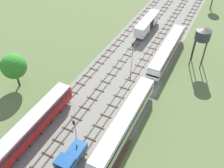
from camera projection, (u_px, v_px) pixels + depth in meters
The scene contains 16 objects.
ground_plane at pixel (148, 40), 69.63m from camera, with size 480.00×480.00×0.00m, color #5B6B3D.
ballast_bed at pixel (148, 40), 69.63m from camera, with size 18.13×176.00×0.01m, color gray.
track_far_left at pixel (127, 33), 72.61m from camera, with size 2.40×126.00×0.29m.
track_left at pixel (142, 37), 71.02m from camera, with size 2.40×126.00×0.29m.
track_centre_left at pixel (157, 40), 69.44m from camera, with size 2.40×126.00×0.29m.
track_centre at pixel (174, 44), 67.85m from camera, with size 2.40×126.00×0.29m.
shunter_loco_centre_left_nearest at pixel (67, 163), 37.95m from camera, with size 2.74×8.46×3.10m.
passenger_coach_far_left_near at pixel (29, 128), 42.42m from camera, with size 2.96×22.00×3.80m.
passenger_coach_centre_mid at pixel (125, 121), 43.68m from camera, with size 2.96×22.00×3.80m.
passenger_coach_centre_midfar at pixel (167, 50), 61.18m from camera, with size 2.96×22.00×3.80m.
freight_boxcar_left_far at pixel (147, 23), 72.25m from camera, with size 2.87×14.00×3.60m.
water_tower at pixel (203, 35), 55.76m from camera, with size 3.58×3.58×9.70m.
signal_post_nearest at pixel (132, 51), 59.17m from camera, with size 0.28×0.47×5.58m.
signal_post_near at pixel (75, 127), 42.19m from camera, with size 0.28×0.47×4.62m.
lineside_tree_0 at pixel (14, 66), 51.43m from camera, with size 5.38×5.38×8.01m.
spare_rail_bundle at pixel (119, 163), 40.05m from camera, with size 0.60×10.00×0.24m, color brown.
Camera 1 is at (17.83, -3.16, 35.83)m, focal length 39.90 mm.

